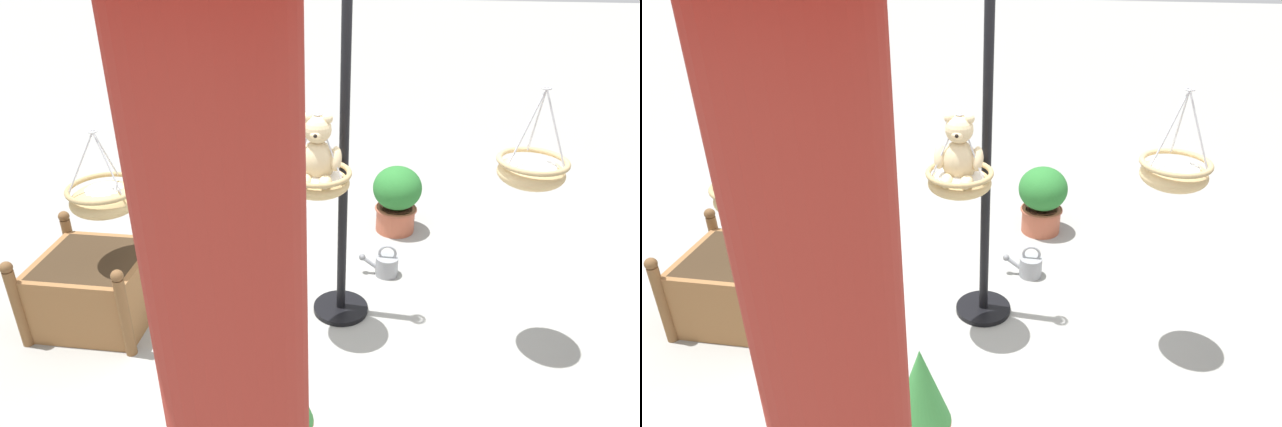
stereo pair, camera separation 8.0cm
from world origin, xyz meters
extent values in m
plane|color=gray|center=(0.00, 0.00, 0.00)|extent=(40.00, 40.00, 0.00)
cylinder|color=black|center=(-0.13, -0.19, 1.27)|extent=(0.07, 0.07, 2.54)
cylinder|color=black|center=(-0.13, -0.19, 0.02)|extent=(0.44, 0.44, 0.04)
ellipsoid|color=tan|center=(0.02, 0.06, 1.24)|extent=(0.43, 0.43, 0.16)
torus|color=tan|center=(0.02, 0.06, 1.31)|extent=(0.46, 0.46, 0.04)
ellipsoid|color=silver|center=(0.02, 0.06, 1.26)|extent=(0.38, 0.38, 0.13)
cylinder|color=#B7B7BC|center=(0.10, 0.11, 1.52)|extent=(0.19, 0.12, 0.41)
cylinder|color=#B7B7BC|center=(-0.07, 0.11, 1.52)|extent=(0.19, 0.12, 0.41)
cylinder|color=#B7B7BC|center=(0.02, -0.04, 1.52)|extent=(0.01, 0.21, 0.41)
torus|color=#B7B7BC|center=(0.02, 0.06, 1.72)|extent=(0.06, 0.06, 0.01)
ellipsoid|color=#D1B789|center=(0.02, 0.07, 1.40)|extent=(0.24, 0.20, 0.28)
sphere|color=#D1B789|center=(0.02, 0.07, 1.62)|extent=(0.19, 0.19, 0.18)
ellipsoid|color=beige|center=(0.02, 0.14, 1.61)|extent=(0.08, 0.07, 0.06)
sphere|color=black|center=(0.02, 0.17, 1.61)|extent=(0.03, 0.03, 0.03)
sphere|color=#D1B789|center=(-0.05, 0.07, 1.70)|extent=(0.07, 0.07, 0.07)
sphere|color=#D1B789|center=(0.08, 0.07, 1.70)|extent=(0.07, 0.07, 0.07)
ellipsoid|color=#D1B789|center=(-0.11, 0.10, 1.44)|extent=(0.08, 0.14, 0.18)
ellipsoid|color=#D1B789|center=(0.14, 0.10, 1.44)|extent=(0.08, 0.14, 0.18)
ellipsoid|color=#D1B789|center=(-0.05, 0.18, 1.30)|extent=(0.09, 0.16, 0.09)
ellipsoid|color=#D1B789|center=(0.08, 0.18, 1.30)|extent=(0.09, 0.16, 0.09)
ellipsoid|color=tan|center=(-1.36, 0.02, 1.38)|extent=(0.42, 0.42, 0.18)
torus|color=tan|center=(-1.36, 0.02, 1.46)|extent=(0.45, 0.45, 0.04)
ellipsoid|color=silver|center=(-1.36, 0.02, 1.40)|extent=(0.37, 0.37, 0.15)
cylinder|color=#B7B7BC|center=(-1.28, 0.07, 1.70)|extent=(0.18, 0.11, 0.47)
cylinder|color=#B7B7BC|center=(-1.45, 0.07, 1.70)|extent=(0.18, 0.11, 0.47)
cylinder|color=#B7B7BC|center=(-1.36, -0.07, 1.70)|extent=(0.01, 0.21, 0.47)
torus|color=#B7B7BC|center=(-1.36, 0.02, 1.93)|extent=(0.06, 0.06, 0.01)
ellipsoid|color=tan|center=(1.53, 0.15, 1.05)|extent=(0.49, 0.49, 0.21)
torus|color=tan|center=(1.53, 0.15, 1.14)|extent=(0.52, 0.52, 0.04)
ellipsoid|color=silver|center=(1.53, 0.15, 1.07)|extent=(0.44, 0.44, 0.17)
cylinder|color=#B7B7BC|center=(1.63, 0.20, 1.35)|extent=(0.21, 0.13, 0.42)
cylinder|color=#B7B7BC|center=(1.43, 0.20, 1.35)|extent=(0.21, 0.13, 0.42)
cylinder|color=#B7B7BC|center=(1.53, 0.03, 1.35)|extent=(0.01, 0.24, 0.42)
torus|color=#B7B7BC|center=(1.53, 0.15, 1.56)|extent=(0.06, 0.06, 0.01)
cube|color=olive|center=(1.74, 0.16, 0.27)|extent=(0.82, 0.78, 0.55)
cube|color=#382819|center=(1.74, 0.16, 0.52)|extent=(0.72, 0.68, 0.06)
cylinder|color=brown|center=(1.33, 0.54, 0.32)|extent=(0.08, 0.08, 0.65)
cylinder|color=brown|center=(2.14, 0.55, 0.32)|extent=(0.08, 0.08, 0.65)
cylinder|color=brown|center=(1.34, -0.22, 0.32)|extent=(0.08, 0.08, 0.65)
cylinder|color=brown|center=(2.14, -0.21, 0.32)|extent=(0.08, 0.08, 0.65)
sphere|color=brown|center=(1.33, 0.54, 0.68)|extent=(0.09, 0.09, 0.09)
sphere|color=brown|center=(2.14, 0.55, 0.68)|extent=(0.09, 0.09, 0.09)
sphere|color=brown|center=(1.34, -0.22, 0.68)|extent=(0.09, 0.09, 0.09)
sphere|color=brown|center=(2.14, -0.21, 0.68)|extent=(0.09, 0.09, 0.09)
cylinder|color=#AD563D|center=(-0.54, -1.59, 0.13)|extent=(0.39, 0.39, 0.25)
torus|color=#9C4E37|center=(-0.54, -1.59, 0.24)|extent=(0.42, 0.42, 0.03)
cylinder|color=#382819|center=(-0.54, -1.59, 0.24)|extent=(0.34, 0.34, 0.03)
ellipsoid|color=#28702D|center=(-0.54, -1.59, 0.47)|extent=(0.48, 0.48, 0.43)
torus|color=#9C4E37|center=(0.06, 1.17, 0.17)|extent=(0.35, 0.35, 0.03)
cylinder|color=#382819|center=(0.06, 1.17, 0.17)|extent=(0.28, 0.28, 0.03)
cone|color=#38843D|center=(0.06, 1.17, 0.45)|extent=(0.35, 0.35, 0.54)
cylinder|color=gray|center=(-0.48, -0.76, 0.09)|extent=(0.20, 0.20, 0.18)
cylinder|color=gray|center=(-0.34, -0.76, 0.11)|extent=(0.17, 0.04, 0.14)
sphere|color=slate|center=(-0.26, -0.76, 0.16)|extent=(0.06, 0.06, 0.06)
torus|color=gray|center=(-0.48, -0.76, 0.22)|extent=(0.16, 0.02, 0.16)
camera|label=1|loc=(-0.49, 3.53, 2.84)|focal=31.88mm
camera|label=2|loc=(-0.56, 3.51, 2.84)|focal=31.88mm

